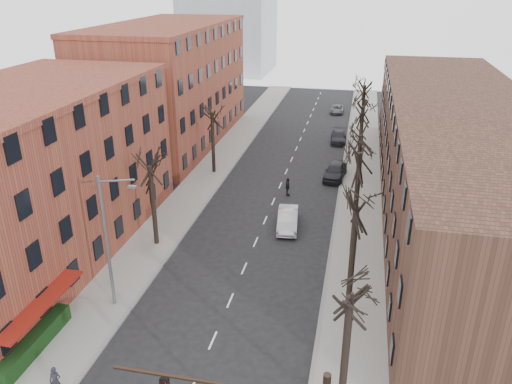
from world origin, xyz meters
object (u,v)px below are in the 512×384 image
Objects in this scene: parked_car_near at (335,171)px; parked_car_mid at (339,137)px; pedestrian_a at (55,381)px; silver_sedan at (288,219)px.

parked_car_near is 1.05× the size of parked_car_mid.
pedestrian_a is (-11.41, -45.45, 0.26)m from parked_car_mid.
silver_sedan reaches higher than parked_car_mid.
pedestrian_a is (-11.81, -32.76, 0.10)m from parked_car_near.
pedestrian_a is (-8.63, -20.66, 0.17)m from silver_sedan.
parked_car_near is 3.10× the size of pedestrian_a.
silver_sedan is 12.51m from parked_car_near.
parked_car_mid is 46.86m from pedestrian_a.
silver_sedan is at bearing -98.62° from parked_car_mid.
pedestrian_a is at bearing -103.89° from parked_car_near.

